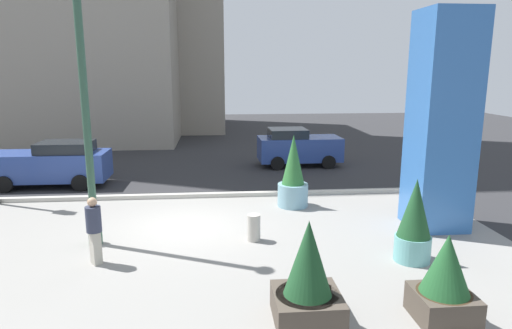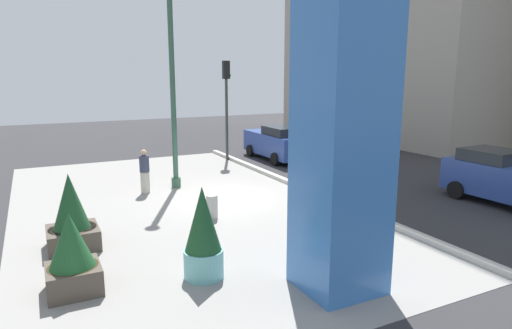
{
  "view_description": "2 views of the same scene",
  "coord_description": "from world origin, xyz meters",
  "px_view_note": "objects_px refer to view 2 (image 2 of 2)",
  "views": [
    {
      "loc": [
        0.98,
        -12.85,
        4.62
      ],
      "look_at": [
        2.16,
        0.3,
        1.81
      ],
      "focal_mm": 31.45,
      "sensor_mm": 36.0,
      "label": 1
    },
    {
      "loc": [
        14.41,
        -6.03,
        4.42
      ],
      "look_at": [
        1.97,
        0.25,
        1.58
      ],
      "focal_mm": 31.21,
      "sensor_mm": 36.0,
      "label": 2
    }
  ],
  "objects_px": {
    "potted_plant_curbside": "(71,217)",
    "traffic_light_corner": "(226,95)",
    "concrete_bollard": "(212,207)",
    "potted_plant_by_pillar": "(203,235)",
    "pedestrian_crossing": "(145,169)",
    "potted_plant_near_left": "(323,186)",
    "car_curb_west": "(504,178)",
    "art_pillar_blue": "(342,141)",
    "lamp_post": "(173,91)",
    "potted_plant_near_right": "(72,256)",
    "car_far_lane": "(278,143)"
  },
  "relations": [
    {
      "from": "art_pillar_blue",
      "to": "potted_plant_curbside",
      "type": "relative_size",
      "value": 3.17
    },
    {
      "from": "potted_plant_curbside",
      "to": "potted_plant_near_right",
      "type": "distance_m",
      "value": 2.54
    },
    {
      "from": "art_pillar_blue",
      "to": "car_curb_west",
      "type": "xyz_separation_m",
      "value": [
        -2.49,
        8.95,
        -2.22
      ]
    },
    {
      "from": "traffic_light_corner",
      "to": "lamp_post",
      "type": "bearing_deg",
      "value": -42.96
    },
    {
      "from": "potted_plant_near_left",
      "to": "car_far_lane",
      "type": "relative_size",
      "value": 0.55
    },
    {
      "from": "potted_plant_by_pillar",
      "to": "potted_plant_near_right",
      "type": "distance_m",
      "value": 2.69
    },
    {
      "from": "potted_plant_by_pillar",
      "to": "potted_plant_curbside",
      "type": "xyz_separation_m",
      "value": [
        -3.11,
        -2.42,
        -0.16
      ]
    },
    {
      "from": "potted_plant_curbside",
      "to": "car_far_lane",
      "type": "relative_size",
      "value": 0.43
    },
    {
      "from": "potted_plant_near_right",
      "to": "concrete_bollard",
      "type": "height_order",
      "value": "potted_plant_near_right"
    },
    {
      "from": "lamp_post",
      "to": "car_curb_west",
      "type": "xyz_separation_m",
      "value": [
        7.24,
        9.5,
        -2.86
      ]
    },
    {
      "from": "art_pillar_blue",
      "to": "traffic_light_corner",
      "type": "relative_size",
      "value": 1.23
    },
    {
      "from": "potted_plant_near_right",
      "to": "traffic_light_corner",
      "type": "height_order",
      "value": "traffic_light_corner"
    },
    {
      "from": "car_far_lane",
      "to": "potted_plant_curbside",
      "type": "bearing_deg",
      "value": -52.5
    },
    {
      "from": "potted_plant_curbside",
      "to": "traffic_light_corner",
      "type": "xyz_separation_m",
      "value": [
        -9.29,
        8.28,
        2.55
      ]
    },
    {
      "from": "art_pillar_blue",
      "to": "concrete_bollard",
      "type": "height_order",
      "value": "art_pillar_blue"
    },
    {
      "from": "potted_plant_curbside",
      "to": "lamp_post",
      "type": "bearing_deg",
      "value": 139.42
    },
    {
      "from": "pedestrian_crossing",
      "to": "art_pillar_blue",
      "type": "bearing_deg",
      "value": 11.14
    },
    {
      "from": "art_pillar_blue",
      "to": "pedestrian_crossing",
      "type": "distance_m",
      "value": 9.8
    },
    {
      "from": "lamp_post",
      "to": "potted_plant_curbside",
      "type": "distance_m",
      "value": 7.11
    },
    {
      "from": "concrete_bollard",
      "to": "potted_plant_by_pillar",
      "type": "bearing_deg",
      "value": -23.78
    },
    {
      "from": "car_curb_west",
      "to": "traffic_light_corner",
      "type": "bearing_deg",
      "value": -154.93
    },
    {
      "from": "potted_plant_curbside",
      "to": "car_far_lane",
      "type": "xyz_separation_m",
      "value": [
        -8.22,
        10.71,
        0.07
      ]
    },
    {
      "from": "traffic_light_corner",
      "to": "potted_plant_curbside",
      "type": "bearing_deg",
      "value": -41.72
    },
    {
      "from": "lamp_post",
      "to": "concrete_bollard",
      "type": "distance_m",
      "value": 5.45
    },
    {
      "from": "potted_plant_near_right",
      "to": "concrete_bollard",
      "type": "relative_size",
      "value": 2.27
    },
    {
      "from": "art_pillar_blue",
      "to": "car_far_lane",
      "type": "relative_size",
      "value": 1.37
    },
    {
      "from": "potted_plant_near_right",
      "to": "car_far_lane",
      "type": "bearing_deg",
      "value": 134.59
    },
    {
      "from": "art_pillar_blue",
      "to": "potted_plant_by_pillar",
      "type": "xyz_separation_m",
      "value": [
        -1.7,
        -2.34,
        -2.14
      ]
    },
    {
      "from": "car_curb_west",
      "to": "concrete_bollard",
      "type": "bearing_deg",
      "value": -107.14
    },
    {
      "from": "car_curb_west",
      "to": "potted_plant_curbside",
      "type": "bearing_deg",
      "value": -99.61
    },
    {
      "from": "traffic_light_corner",
      "to": "car_curb_west",
      "type": "height_order",
      "value": "traffic_light_corner"
    },
    {
      "from": "potted_plant_near_left",
      "to": "potted_plant_curbside",
      "type": "relative_size",
      "value": 1.26
    },
    {
      "from": "traffic_light_corner",
      "to": "pedestrian_crossing",
      "type": "bearing_deg",
      "value": -48.67
    },
    {
      "from": "potted_plant_by_pillar",
      "to": "car_far_lane",
      "type": "xyz_separation_m",
      "value": [
        -11.32,
        8.29,
        -0.09
      ]
    },
    {
      "from": "lamp_post",
      "to": "potted_plant_near_right",
      "type": "relative_size",
      "value": 4.54
    },
    {
      "from": "traffic_light_corner",
      "to": "pedestrian_crossing",
      "type": "relative_size",
      "value": 3.03
    },
    {
      "from": "potted_plant_by_pillar",
      "to": "potted_plant_near_left",
      "type": "xyz_separation_m",
      "value": [
        -2.16,
        4.69,
        0.07
      ]
    },
    {
      "from": "potted_plant_by_pillar",
      "to": "car_curb_west",
      "type": "relative_size",
      "value": 0.52
    },
    {
      "from": "potted_plant_near_right",
      "to": "car_far_lane",
      "type": "xyz_separation_m",
      "value": [
        -10.75,
        10.91,
        0.12
      ]
    },
    {
      "from": "lamp_post",
      "to": "traffic_light_corner",
      "type": "xyz_separation_m",
      "value": [
        -4.37,
        4.07,
        -0.39
      ]
    },
    {
      "from": "potted_plant_curbside",
      "to": "car_curb_west",
      "type": "distance_m",
      "value": 13.91
    },
    {
      "from": "potted_plant_by_pillar",
      "to": "car_curb_west",
      "type": "height_order",
      "value": "potted_plant_by_pillar"
    },
    {
      "from": "art_pillar_blue",
      "to": "potted_plant_by_pillar",
      "type": "relative_size",
      "value": 3.01
    },
    {
      "from": "concrete_bollard",
      "to": "art_pillar_blue",
      "type": "bearing_deg",
      "value": 7.16
    },
    {
      "from": "potted_plant_by_pillar",
      "to": "concrete_bollard",
      "type": "distance_m",
      "value": 4.15
    },
    {
      "from": "potted_plant_curbside",
      "to": "potted_plant_near_right",
      "type": "height_order",
      "value": "potted_plant_curbside"
    },
    {
      "from": "potted_plant_by_pillar",
      "to": "potted_plant_near_right",
      "type": "xyz_separation_m",
      "value": [
        -0.57,
        -2.62,
        -0.21
      ]
    },
    {
      "from": "art_pillar_blue",
      "to": "concrete_bollard",
      "type": "distance_m",
      "value": 6.15
    },
    {
      "from": "potted_plant_near_left",
      "to": "car_far_lane",
      "type": "bearing_deg",
      "value": 158.56
    },
    {
      "from": "potted_plant_near_left",
      "to": "car_curb_west",
      "type": "relative_size",
      "value": 0.62
    }
  ]
}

